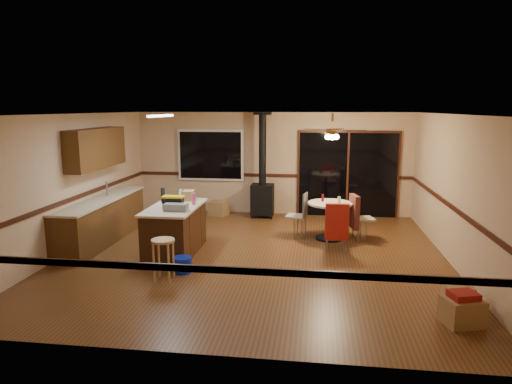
% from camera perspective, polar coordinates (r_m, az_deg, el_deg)
% --- Properties ---
extents(floor, '(7.00, 7.00, 0.00)m').
position_cam_1_polar(floor, '(8.57, -0.26, -7.95)').
color(floor, '#553217').
rests_on(floor, ground).
extents(ceiling, '(7.00, 7.00, 0.00)m').
position_cam_1_polar(ceiling, '(8.13, -0.28, 9.72)').
color(ceiling, silver).
rests_on(ceiling, ground).
extents(wall_back, '(7.00, 0.00, 7.00)m').
position_cam_1_polar(wall_back, '(11.69, 2.05, 3.56)').
color(wall_back, tan).
rests_on(wall_back, ground).
extents(wall_front, '(7.00, 0.00, 7.00)m').
position_cam_1_polar(wall_front, '(4.89, -5.86, -6.34)').
color(wall_front, tan).
rests_on(wall_front, ground).
extents(wall_left, '(0.00, 7.00, 7.00)m').
position_cam_1_polar(wall_left, '(9.38, -21.98, 1.08)').
color(wall_left, tan).
rests_on(wall_left, ground).
extents(wall_right, '(0.00, 7.00, 7.00)m').
position_cam_1_polar(wall_right, '(8.52, 23.75, 0.07)').
color(wall_right, tan).
rests_on(wall_right, ground).
extents(chair_rail, '(7.00, 7.00, 0.08)m').
position_cam_1_polar(chair_rail, '(8.30, -0.27, -1.39)').
color(chair_rail, '#36170D').
rests_on(chair_rail, ground).
extents(window, '(1.72, 0.10, 1.32)m').
position_cam_1_polar(window, '(11.88, -5.70, 4.60)').
color(window, black).
rests_on(window, ground).
extents(sliding_door, '(2.52, 0.10, 2.10)m').
position_cam_1_polar(sliding_door, '(11.65, 11.37, 2.10)').
color(sliding_door, black).
rests_on(sliding_door, ground).
extents(lower_cabinets, '(0.60, 3.00, 0.86)m').
position_cam_1_polar(lower_cabinets, '(9.84, -18.68, -3.47)').
color(lower_cabinets, '#502F14').
rests_on(lower_cabinets, ground).
extents(countertop, '(0.64, 3.04, 0.04)m').
position_cam_1_polar(countertop, '(9.74, -18.84, -0.90)').
color(countertop, beige).
rests_on(countertop, lower_cabinets).
extents(upper_cabinets, '(0.35, 2.00, 0.80)m').
position_cam_1_polar(upper_cabinets, '(9.84, -19.33, 5.18)').
color(upper_cabinets, '#502F14').
rests_on(upper_cabinets, ground).
extents(kitchen_island, '(0.88, 1.68, 0.90)m').
position_cam_1_polar(kitchen_island, '(8.76, -10.07, -4.61)').
color(kitchen_island, '#361D0D').
rests_on(kitchen_island, ground).
extents(wood_stove, '(0.55, 0.50, 2.52)m').
position_cam_1_polar(wood_stove, '(11.35, 0.81, 0.45)').
color(wood_stove, black).
rests_on(wood_stove, ground).
extents(ceiling_fan, '(0.24, 0.24, 0.55)m').
position_cam_1_polar(ceiling_fan, '(9.36, 9.50, 7.31)').
color(ceiling_fan, brown).
rests_on(ceiling_fan, ceiling).
extents(fluorescent_strip, '(0.10, 1.20, 0.04)m').
position_cam_1_polar(fluorescent_strip, '(8.84, -11.80, 9.30)').
color(fluorescent_strip, white).
rests_on(fluorescent_strip, ceiling).
extents(toolbox_grey, '(0.42, 0.24, 0.13)m').
position_cam_1_polar(toolbox_grey, '(8.26, -9.96, -1.86)').
color(toolbox_grey, slate).
rests_on(toolbox_grey, kitchen_island).
extents(toolbox_black, '(0.36, 0.19, 0.20)m').
position_cam_1_polar(toolbox_black, '(8.46, -10.29, -1.35)').
color(toolbox_black, black).
rests_on(toolbox_black, kitchen_island).
extents(toolbox_yellow_lid, '(0.39, 0.20, 0.03)m').
position_cam_1_polar(toolbox_yellow_lid, '(8.44, -10.32, -0.60)').
color(toolbox_yellow_lid, gold).
rests_on(toolbox_yellow_lid, toolbox_black).
extents(box_on_island, '(0.25, 0.32, 0.19)m').
position_cam_1_polar(box_on_island, '(9.16, -8.42, -0.40)').
color(box_on_island, olive).
rests_on(box_on_island, kitchen_island).
extents(bottle_dark, '(0.11, 0.11, 0.29)m').
position_cam_1_polar(bottle_dark, '(9.01, -11.55, -0.39)').
color(bottle_dark, black).
rests_on(bottle_dark, kitchen_island).
extents(bottle_pink, '(0.08, 0.08, 0.22)m').
position_cam_1_polar(bottle_pink, '(8.71, -7.82, -0.86)').
color(bottle_pink, '#D84C8C').
rests_on(bottle_pink, kitchen_island).
extents(bottle_white, '(0.08, 0.08, 0.19)m').
position_cam_1_polar(bottle_white, '(9.34, -9.42, -0.25)').
color(bottle_white, white).
rests_on(bottle_white, kitchen_island).
extents(bar_stool, '(0.44, 0.44, 0.67)m').
position_cam_1_polar(bar_stool, '(7.46, -11.48, -8.30)').
color(bar_stool, tan).
rests_on(bar_stool, floor).
extents(blue_bucket, '(0.33, 0.33, 0.26)m').
position_cam_1_polar(blue_bucket, '(7.80, -9.19, -8.96)').
color(blue_bucket, '#0C23AE').
rests_on(blue_bucket, floor).
extents(dining_table, '(0.92, 0.92, 0.78)m').
position_cam_1_polar(dining_table, '(9.60, 9.20, -2.76)').
color(dining_table, black).
rests_on(dining_table, ground).
extents(glass_red, '(0.06, 0.06, 0.16)m').
position_cam_1_polar(glass_red, '(9.62, 8.34, -0.71)').
color(glass_red, '#590C14').
rests_on(glass_red, dining_table).
extents(glass_cream, '(0.06, 0.06, 0.14)m').
position_cam_1_polar(glass_cream, '(9.49, 10.35, -0.98)').
color(glass_cream, beige).
rests_on(glass_cream, dining_table).
extents(chair_left, '(0.47, 0.47, 0.51)m').
position_cam_1_polar(chair_left, '(9.66, 5.66, -2.24)').
color(chair_left, tan).
rests_on(chair_left, ground).
extents(chair_near, '(0.44, 0.48, 0.70)m').
position_cam_1_polar(chair_near, '(8.73, 10.07, -3.68)').
color(chair_near, tan).
rests_on(chair_near, ground).
extents(chair_right, '(0.55, 0.52, 0.70)m').
position_cam_1_polar(chair_right, '(9.62, 12.32, -2.44)').
color(chair_right, tan).
rests_on(chair_right, ground).
extents(box_under_window, '(0.54, 0.48, 0.36)m').
position_cam_1_polar(box_under_window, '(11.69, -4.72, -2.04)').
color(box_under_window, olive).
rests_on(box_under_window, floor).
extents(box_corner_a, '(0.55, 0.50, 0.35)m').
position_cam_1_polar(box_corner_a, '(6.51, 24.37, -13.44)').
color(box_corner_a, olive).
rests_on(box_corner_a, floor).
extents(box_corner_b, '(0.38, 0.33, 0.30)m').
position_cam_1_polar(box_corner_b, '(7.05, 23.92, -11.74)').
color(box_corner_b, olive).
rests_on(box_corner_b, floor).
extents(box_small_red, '(0.39, 0.36, 0.09)m').
position_cam_1_polar(box_small_red, '(6.43, 24.51, -11.66)').
color(box_small_red, maroon).
rests_on(box_small_red, box_corner_a).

